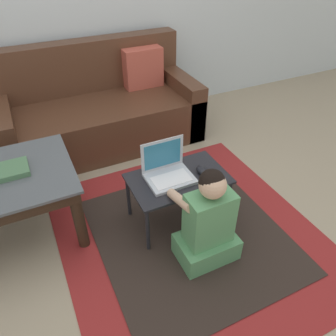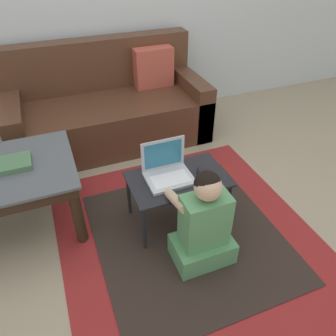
# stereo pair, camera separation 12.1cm
# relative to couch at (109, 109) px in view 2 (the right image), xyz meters

# --- Properties ---
(ground_plane) EXTENTS (16.00, 16.00, 0.00)m
(ground_plane) POSITION_rel_couch_xyz_m (0.06, -1.31, -0.29)
(ground_plane) COLOR gray
(area_rug) EXTENTS (1.63, 1.75, 0.01)m
(area_rug) POSITION_rel_couch_xyz_m (0.16, -1.44, -0.29)
(area_rug) COLOR maroon
(area_rug) RESTS_ON ground_plane
(couch) EXTENTS (1.74, 0.80, 0.86)m
(couch) POSITION_rel_couch_xyz_m (0.00, 0.00, 0.00)
(couch) COLOR #4C2D1E
(couch) RESTS_ON ground_plane
(laptop_desk) EXTENTS (0.63, 0.39, 0.36)m
(laptop_desk) POSITION_rel_couch_xyz_m (0.16, -1.25, 0.03)
(laptop_desk) COLOR black
(laptop_desk) RESTS_ON ground_plane
(laptop) EXTENTS (0.29, 0.23, 0.24)m
(laptop) POSITION_rel_couch_xyz_m (0.10, -1.22, 0.11)
(laptop) COLOR #B7BCC6
(laptop) RESTS_ON laptop_desk
(computer_mouse) EXTENTS (0.06, 0.11, 0.04)m
(computer_mouse) POSITION_rel_couch_xyz_m (0.32, -1.28, 0.09)
(computer_mouse) COLOR black
(computer_mouse) RESTS_ON laptop_desk
(person_seated) EXTENTS (0.36, 0.37, 0.66)m
(person_seated) POSITION_rel_couch_xyz_m (0.17, -1.61, -0.01)
(person_seated) COLOR #518E5B
(person_seated) RESTS_ON ground_plane
(book_on_table) EXTENTS (0.19, 0.18, 0.03)m
(book_on_table) POSITION_rel_couch_xyz_m (-0.78, -0.90, 0.21)
(book_on_table) COLOR #47704C
(book_on_table) RESTS_ON coffee_table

